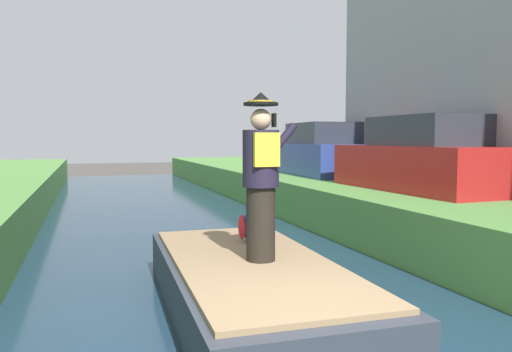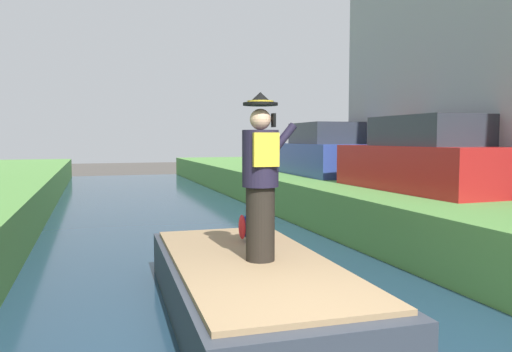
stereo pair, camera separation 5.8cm
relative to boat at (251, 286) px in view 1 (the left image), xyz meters
name	(u,v)px [view 1 (the left image)]	position (x,y,z in m)	size (l,w,h in m)	color
boat	(251,286)	(0.00, 0.00, 0.00)	(1.94, 4.26, 0.61)	#333842
person_pirate	(261,177)	(0.09, -0.07, 1.23)	(0.61, 0.42, 1.85)	black
parrot_plush	(252,223)	(0.31, 0.91, 0.55)	(0.36, 0.35, 0.57)	blue
parked_car_red	(421,159)	(4.72, 3.28, 1.24)	(1.80, 4.04, 1.50)	red
parked_car_blue	(320,153)	(4.72, 7.92, 1.24)	(1.83, 4.05, 1.50)	#2D4293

